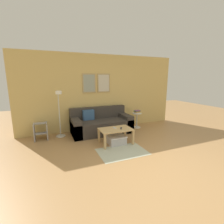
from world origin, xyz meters
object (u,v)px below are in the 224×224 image
object	(u,v)px
cell_phone	(115,128)
step_stool	(41,131)
floor_lamp	(59,110)
side_table	(137,119)
remote_control	(121,128)
coffee_table	(116,132)
book_stack	(137,112)
storage_bin	(117,140)
couch	(101,124)

from	to	relation	value
cell_phone	step_stool	size ratio (longest dim) A/B	0.29
floor_lamp	cell_phone	xyz separation A→B (m)	(1.35, -0.94, -0.43)
side_table	remote_control	distance (m)	1.59
floor_lamp	coffee_table	bearing A→B (deg)	-37.24
remote_control	step_stool	distance (m)	2.36
book_stack	cell_phone	world-z (taller)	book_stack
storage_bin	side_table	world-z (taller)	side_table
coffee_table	book_stack	xyz separation A→B (m)	(1.31, 1.06, 0.25)
remote_control	cell_phone	xyz separation A→B (m)	(-0.15, 0.12, -0.01)
side_table	step_stool	world-z (taller)	side_table
side_table	cell_phone	distance (m)	1.62
book_stack	coffee_table	bearing A→B (deg)	-140.94
couch	storage_bin	distance (m)	1.10
side_table	remote_control	xyz separation A→B (m)	(-1.15, -1.09, 0.10)
couch	coffee_table	world-z (taller)	couch
side_table	book_stack	bearing A→B (deg)	42.53
couch	book_stack	world-z (taller)	couch
coffee_table	step_stool	world-z (taller)	step_stool
remote_control	step_stool	xyz separation A→B (m)	(-2.05, 1.15, -0.17)
side_table	step_stool	xyz separation A→B (m)	(-3.20, 0.06, -0.07)
couch	storage_bin	size ratio (longest dim) A/B	4.01
remote_control	book_stack	bearing A→B (deg)	71.61
coffee_table	book_stack	bearing A→B (deg)	39.06
floor_lamp	book_stack	world-z (taller)	floor_lamp
couch	cell_phone	size ratio (longest dim) A/B	13.70
coffee_table	storage_bin	world-z (taller)	coffee_table
coffee_table	side_table	world-z (taller)	side_table
couch	book_stack	xyz separation A→B (m)	(1.38, 0.03, 0.30)
coffee_table	step_stool	xyz separation A→B (m)	(-1.90, 1.12, -0.08)
remote_control	step_stool	size ratio (longest dim) A/B	0.31
storage_bin	remote_control	size ratio (longest dim) A/B	3.19
side_table	remote_control	size ratio (longest dim) A/B	3.58
couch	side_table	xyz separation A→B (m)	(1.38, 0.03, 0.03)
storage_bin	book_stack	bearing A→B (deg)	40.46
couch	storage_bin	xyz separation A→B (m)	(0.08, -1.08, -0.17)
couch	floor_lamp	distance (m)	1.39
remote_control	cell_phone	size ratio (longest dim) A/B	1.07
floor_lamp	cell_phone	world-z (taller)	floor_lamp
floor_lamp	step_stool	world-z (taller)	floor_lamp
coffee_table	storage_bin	distance (m)	0.23
floor_lamp	storage_bin	bearing A→B (deg)	-38.39
book_stack	side_table	bearing A→B (deg)	-137.47
remote_control	cell_phone	distance (m)	0.19
book_stack	cell_phone	distance (m)	1.63
coffee_table	cell_phone	distance (m)	0.12
couch	step_stool	distance (m)	1.83
book_stack	cell_phone	bearing A→B (deg)	-143.34
couch	side_table	size ratio (longest dim) A/B	3.57
book_stack	step_stool	size ratio (longest dim) A/B	0.53
step_stool	storage_bin	bearing A→B (deg)	-31.52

